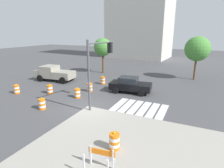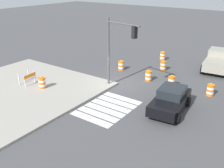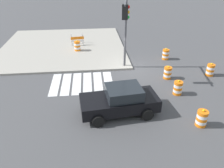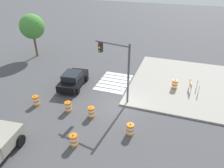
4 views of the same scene
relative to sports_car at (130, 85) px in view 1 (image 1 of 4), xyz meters
name	(u,v)px [view 1 (image 1 of 4)]	position (x,y,z in m)	size (l,w,h in m)	color
ground_plane	(88,108)	(-1.79, -5.48, -0.81)	(120.00, 120.00, 0.00)	#474749
crosswalk_stripes	(140,108)	(2.21, -3.68, -0.80)	(4.35, 3.20, 0.02)	silver
sports_car	(130,85)	(0.00, 0.00, 0.00)	(4.47, 2.49, 1.63)	black
pickup_truck	(53,73)	(-10.72, 0.38, 0.16)	(5.32, 2.75, 1.92)	gray
traffic_barrel_near_corner	(50,89)	(-7.38, -3.93, -0.36)	(0.56, 0.56, 1.02)	orange
traffic_barrel_crosswalk_end	(103,80)	(-4.07, 1.57, -0.36)	(0.56, 0.56, 1.02)	orange
traffic_barrel_median_near	(77,93)	(-4.03, -3.79, -0.36)	(0.56, 0.56, 1.02)	orange
traffic_barrel_median_far	(17,89)	(-10.47, -5.41, -0.36)	(0.56, 0.56, 1.02)	orange
traffic_barrel_far_curb	(90,87)	(-3.98, -1.60, -0.36)	(0.56, 0.56, 1.02)	orange
traffic_barrel_lane_center	(42,104)	(-5.03, -7.34, -0.36)	(0.56, 0.56, 1.02)	orange
traffic_barrel_on_sidewalk	(114,141)	(2.71, -9.92, -0.21)	(0.56, 0.56, 1.02)	orange
construction_barricade	(100,158)	(2.75, -11.55, -0.09)	(1.32, 0.92, 1.00)	silver
traffic_light_pole	(98,62)	(-0.99, -4.96, 3.10)	(0.80, 3.25, 5.50)	#4C4C51
street_tree_streetside_near	(197,49)	(5.94, 8.75, 3.23)	(3.19, 3.19, 5.66)	brown
street_tree_streetside_mid	(103,47)	(-7.04, 7.27, 3.11)	(2.69, 2.69, 5.30)	brown
office_building_far	(140,10)	(-7.54, 27.34, 10.19)	(14.00, 10.00, 22.01)	beige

